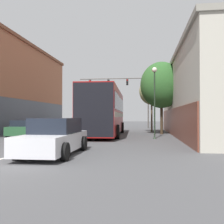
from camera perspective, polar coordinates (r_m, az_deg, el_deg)
lane_center_line at (r=23.98m, az=-5.34°, el=-4.70°), size 0.14×44.22×0.01m
building_right_storefront at (r=22.84m, az=22.71°, el=3.40°), size 7.97×21.29×6.30m
bus at (r=21.87m, az=-1.67°, el=0.38°), size 3.25×12.01×3.71m
hatchback_foreground at (r=10.99m, az=-12.32°, el=-5.39°), size 2.02×4.71×1.48m
parked_car_left_near at (r=21.75m, az=-18.03°, el=-3.43°), size 2.52×4.63×1.26m
parked_car_left_mid at (r=29.43m, az=-10.86°, el=-2.80°), size 2.38×4.66×1.31m
parked_car_left_far at (r=36.31m, az=-7.20°, el=-2.42°), size 2.37×4.00×1.40m
traffic_signal_gantry at (r=35.76m, az=2.90°, el=4.98°), size 9.49×0.36×7.06m
street_lamp at (r=18.54m, az=9.25°, el=3.93°), size 0.36×0.36×5.00m
street_tree_near at (r=27.00m, az=8.62°, el=4.48°), size 2.51×2.26×5.53m
street_tree_far at (r=23.47m, az=10.72°, el=5.78°), size 3.69×3.32×6.36m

